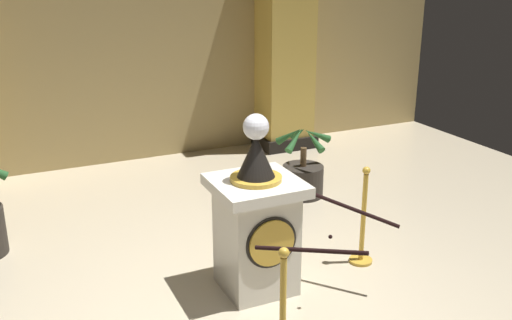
{
  "coord_description": "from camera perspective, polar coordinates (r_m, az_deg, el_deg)",
  "views": [
    {
      "loc": [
        -1.84,
        -3.98,
        2.94
      ],
      "look_at": [
        0.23,
        0.45,
        1.28
      ],
      "focal_mm": 40.91,
      "sensor_mm": 36.0,
      "label": 1
    }
  ],
  "objects": [
    {
      "name": "stanchion_far",
      "position": [
        6.06,
        10.38,
        -6.71
      ],
      "size": [
        0.24,
        0.24,
        1.04
      ],
      "color": "gold",
      "rests_on": "ground_plane"
    },
    {
      "name": "pedestal_clock",
      "position": [
        5.38,
        0.02,
        -6.21
      ],
      "size": [
        0.78,
        0.78,
        1.7
      ],
      "color": "silver",
      "rests_on": "ground_plane"
    },
    {
      "name": "back_wall",
      "position": [
        9.01,
        -13.36,
        11.63
      ],
      "size": [
        11.25,
        0.16,
        3.8
      ],
      "primitive_type": "cube",
      "color": "tan",
      "rests_on": "ground_plane"
    },
    {
      "name": "potted_palm_right",
      "position": [
        7.69,
        4.6,
        -1.44
      ],
      "size": [
        0.75,
        0.77,
        0.98
      ],
      "color": "#2D2823",
      "rests_on": "ground_plane"
    },
    {
      "name": "ground_plane",
      "position": [
        5.28,
        -0.2,
        -15.1
      ],
      "size": [
        11.25,
        11.25,
        0.0
      ],
      "primitive_type": "plane",
      "color": "beige"
    },
    {
      "name": "velvet_rope",
      "position": [
        5.06,
        7.32,
        -6.56
      ],
      "size": [
        1.37,
        1.36,
        0.22
      ],
      "color": "black"
    },
    {
      "name": "column_right",
      "position": [
        9.59,
        2.67,
        11.97
      ],
      "size": [
        0.96,
        0.96,
        3.65
      ],
      "color": "black",
      "rests_on": "ground_plane"
    }
  ]
}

